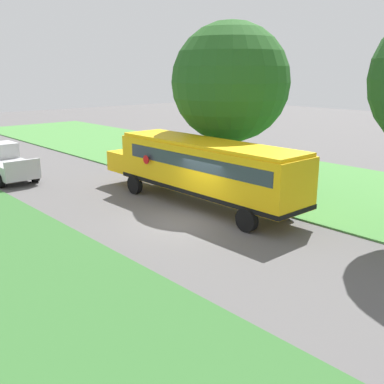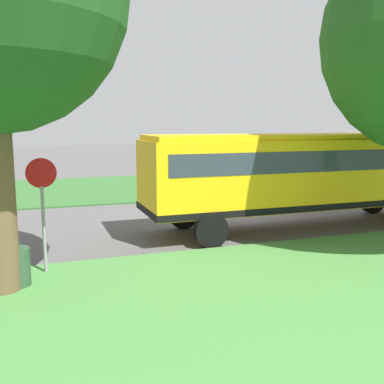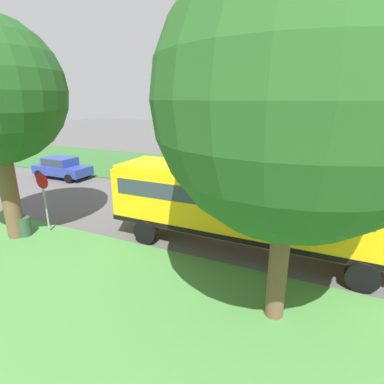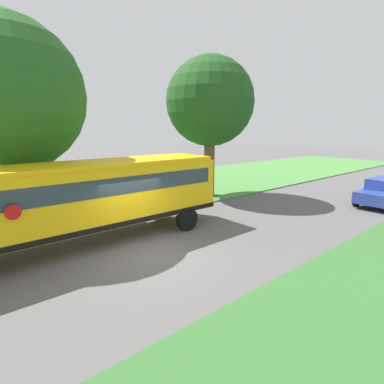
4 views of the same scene
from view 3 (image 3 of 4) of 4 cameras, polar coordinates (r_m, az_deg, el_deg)
The scene contains 7 objects.
ground_plane at distance 14.86m, azimuth 7.86°, elevation -5.59°, with size 120.00×120.00×0.00m, color #565454.
grass_far_side at distance 23.21m, azimuth 14.28°, elevation 2.59°, with size 10.00×80.00×0.07m, color #33662D.
school_bus at distance 11.66m, azimuth 10.97°, elevation -2.16°, with size 2.84×12.42×3.16m.
car_blue_nearest at distance 24.51m, azimuth -23.61°, elevation 4.46°, with size 2.02×4.40×1.56m.
oak_tree_beside_bus at distance 7.33m, azimuth 19.49°, elevation 16.05°, with size 6.34×6.34×8.91m.
stop_sign at distance 14.43m, azimuth -26.32°, elevation -0.66°, with size 0.08×0.68×2.74m.
trash_bin at distance 14.88m, azimuth -29.31°, elevation -5.87°, with size 0.56×0.56×0.90m, color #2D4C33.
Camera 3 is at (-13.18, -3.72, 5.78)m, focal length 28.00 mm.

